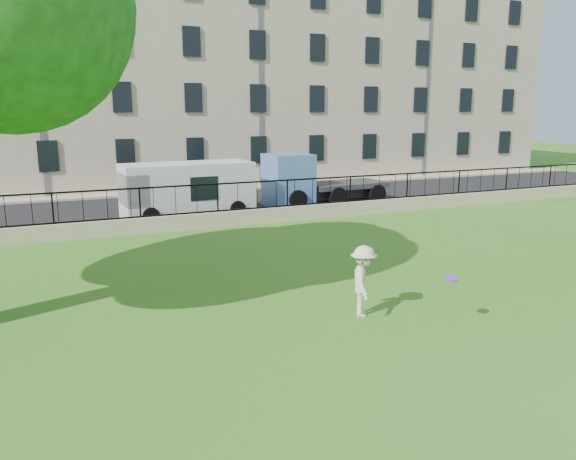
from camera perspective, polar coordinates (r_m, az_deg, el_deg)
name	(u,v)px	position (r m, az deg, el deg)	size (l,w,h in m)	color
ground	(391,335)	(11.94, 10.43, -10.44)	(120.00, 120.00, 0.00)	#346A19
retaining_wall	(218,219)	(22.38, -7.11, 1.10)	(50.00, 0.40, 0.60)	gray
iron_railing	(218,198)	(22.23, -7.16, 3.26)	(50.00, 0.05, 1.13)	black
street	(189,208)	(26.89, -10.04, 2.23)	(60.00, 9.00, 0.01)	black
sidewalk	(165,192)	(31.89, -12.35, 3.77)	(60.00, 1.40, 0.12)	gray
building_row	(141,70)	(37.22, -14.71, 15.40)	(56.40, 10.40, 13.80)	#B6A590
man	(363,281)	(12.65, 7.66, -5.17)	(1.04, 0.60, 1.61)	beige
frisbee	(451,278)	(12.17, 16.25, -4.70)	(0.27, 0.27, 0.03)	purple
white_van	(188,190)	(24.64, -10.15, 4.04)	(5.51, 2.15, 2.32)	silver
blue_truck	(324,178)	(27.80, 3.69, 5.29)	(5.94, 2.11, 2.49)	#507ABC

